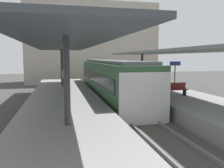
{
  "coord_description": "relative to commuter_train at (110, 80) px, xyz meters",
  "views": [
    {
      "loc": [
        -4.07,
        -13.49,
        3.5
      ],
      "look_at": [
        -0.25,
        3.1,
        1.56
      ],
      "focal_mm": 37.02,
      "sensor_mm": 36.0,
      "label": 1
    }
  ],
  "objects": [
    {
      "name": "ground_plane",
      "position": [
        0.0,
        -4.84,
        -1.73
      ],
      "size": [
        80.0,
        80.0,
        0.0
      ],
      "primitive_type": "plane",
      "color": "#383835"
    },
    {
      "name": "rail_near_side",
      "position": [
        -0.72,
        -4.84,
        -1.46
      ],
      "size": [
        0.08,
        28.0,
        0.14
      ],
      "primitive_type": "cube",
      "color": "slate",
      "rests_on": "track_ballast"
    },
    {
      "name": "platform_right",
      "position": [
        3.8,
        -4.84,
        -1.23
      ],
      "size": [
        4.4,
        28.0,
        1.0
      ],
      "primitive_type": "cube",
      "color": "gray",
      "rests_on": "ground_plane"
    },
    {
      "name": "track_ballast",
      "position": [
        0.0,
        -4.84,
        -1.63
      ],
      "size": [
        3.2,
        28.0,
        0.2
      ],
      "primitive_type": "cube",
      "color": "#4C4742",
      "rests_on": "ground_plane"
    },
    {
      "name": "platform_left",
      "position": [
        -3.8,
        -4.84,
        -1.23
      ],
      "size": [
        4.4,
        28.0,
        1.0
      ],
      "primitive_type": "cube",
      "color": "gray",
      "rests_on": "ground_plane"
    },
    {
      "name": "station_building_backdrop",
      "position": [
        0.63,
        15.16,
        3.77
      ],
      "size": [
        18.0,
        6.0,
        11.0
      ],
      "primitive_type": "cube",
      "color": "#A89E8E",
      "rests_on": "ground_plane"
    },
    {
      "name": "canopy_left",
      "position": [
        -3.8,
        -3.44,
        2.59
      ],
      "size": [
        4.18,
        21.0,
        3.45
      ],
      "color": "#333335",
      "rests_on": "platform_left"
    },
    {
      "name": "canopy_right",
      "position": [
        3.8,
        -3.44,
        2.16
      ],
      "size": [
        4.18,
        21.0,
        3.0
      ],
      "color": "#333335",
      "rests_on": "platform_right"
    },
    {
      "name": "platform_bench",
      "position": [
        3.45,
        -4.61,
        -0.26
      ],
      "size": [
        1.4,
        0.41,
        0.86
      ],
      "color": "black",
      "rests_on": "platform_right"
    },
    {
      "name": "platform_sign",
      "position": [
        4.87,
        -1.68,
        0.9
      ],
      "size": [
        0.9,
        0.08,
        2.21
      ],
      "color": "#262628",
      "rests_on": "platform_right"
    },
    {
      "name": "rail_far_side",
      "position": [
        0.72,
        -4.84,
        -1.46
      ],
      "size": [
        0.08,
        28.0,
        0.14
      ],
      "primitive_type": "cube",
      "color": "slate",
      "rests_on": "track_ballast"
    },
    {
      "name": "passenger_near_bench",
      "position": [
        -3.64,
        1.2,
        0.15
      ],
      "size": [
        0.36,
        0.36,
        1.68
      ],
      "color": "#232328",
      "rests_on": "platform_left"
    },
    {
      "name": "commuter_train",
      "position": [
        0.0,
        0.0,
        0.0
      ],
      "size": [
        2.78,
        15.76,
        3.1
      ],
      "color": "#2D5633",
      "rests_on": "track_ballast"
    }
  ]
}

